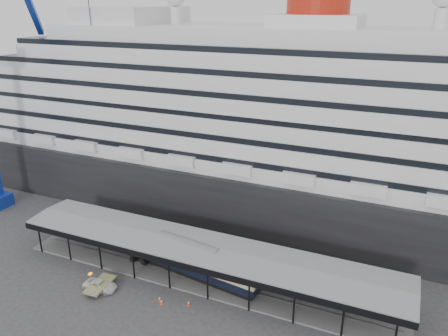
# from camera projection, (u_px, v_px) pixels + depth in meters

# --- Properties ---
(ground) EXTENTS (200.00, 200.00, 0.00)m
(ground) POSITION_uv_depth(u_px,v_px,m) (185.00, 297.00, 57.97)
(ground) COLOR #353537
(ground) RESTS_ON ground
(cruise_ship) EXTENTS (130.00, 30.00, 43.90)m
(cruise_ship) POSITION_uv_depth(u_px,v_px,m) (267.00, 111.00, 78.79)
(cruise_ship) COLOR black
(cruise_ship) RESTS_ON ground
(platform_canopy) EXTENTS (56.00, 9.18, 5.30)m
(platform_canopy) POSITION_uv_depth(u_px,v_px,m) (202.00, 263.00, 61.41)
(platform_canopy) COLOR slate
(platform_canopy) RESTS_ON ground
(port_truck) EXTENTS (4.78, 2.43, 1.29)m
(port_truck) POSITION_uv_depth(u_px,v_px,m) (100.00, 285.00, 59.34)
(port_truck) COLOR silver
(port_truck) RESTS_ON ground
(pullman_carriage) EXTENTS (22.70, 5.91, 22.10)m
(pullman_carriage) POSITION_uv_depth(u_px,v_px,m) (188.00, 258.00, 62.09)
(pullman_carriage) COLOR black
(pullman_carriage) RESTS_ON ground
(traffic_cone_left) EXTENTS (0.40, 0.40, 0.75)m
(traffic_cone_left) POSITION_uv_depth(u_px,v_px,m) (161.00, 302.00, 56.51)
(traffic_cone_left) COLOR #DD580C
(traffic_cone_left) RESTS_ON ground
(traffic_cone_mid) EXTENTS (0.42, 0.42, 0.74)m
(traffic_cone_mid) POSITION_uv_depth(u_px,v_px,m) (159.00, 299.00, 57.09)
(traffic_cone_mid) COLOR #ED3A0D
(traffic_cone_mid) RESTS_ON ground
(traffic_cone_right) EXTENTS (0.42, 0.42, 0.74)m
(traffic_cone_right) POSITION_uv_depth(u_px,v_px,m) (188.00, 303.00, 56.27)
(traffic_cone_right) COLOR #DA4A0C
(traffic_cone_right) RESTS_ON ground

